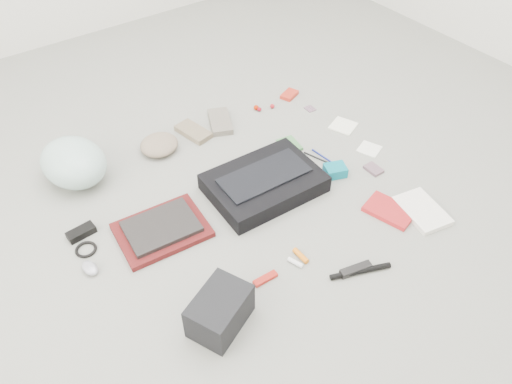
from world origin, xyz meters
TOP-DOWN VIEW (x-y plane):
  - ground_plane at (0.00, 0.00)m, footprint 4.00×4.00m
  - messenger_bag at (0.07, 0.03)m, footprint 0.52×0.38m
  - bag_flap at (0.07, 0.03)m, footprint 0.42×0.20m
  - laptop_sleeve at (-0.44, 0.08)m, footprint 0.39×0.31m
  - laptop at (-0.44, 0.08)m, footprint 0.31×0.24m
  - bike_helmet at (-0.60, 0.61)m, footprint 0.35×0.40m
  - beanie at (-0.18, 0.58)m, footprint 0.26×0.25m
  - mitten_left at (0.02, 0.59)m, footprint 0.14×0.21m
  - mitten_right at (0.18, 0.58)m, footprint 0.19×0.24m
  - power_brick at (-0.72, 0.26)m, footprint 0.12×0.06m
  - cable_coil at (-0.74, 0.17)m, footprint 0.12×0.12m
  - mouse at (-0.77, 0.06)m, footprint 0.06×0.09m
  - camera_bag at (-0.47, -0.44)m, footprint 0.27×0.24m
  - multitool at (-0.23, -0.38)m, footprint 0.10×0.03m
  - toiletry_tube_white at (-0.09, -0.39)m, footprint 0.04×0.07m
  - toiletry_tube_orange at (-0.05, -0.38)m, footprint 0.02×0.08m
  - u_lock at (0.08, -0.56)m, footprint 0.14×0.06m
  - bike_pump at (0.09, -0.58)m, footprint 0.24×0.11m
  - book_red at (0.43, -0.41)m, footprint 0.19×0.24m
  - book_white at (0.55, -0.50)m, footprint 0.20×0.26m
  - notepad at (0.37, 0.22)m, footprint 0.11×0.13m
  - pen_blue at (0.35, 0.04)m, footprint 0.02×0.16m
  - pen_black at (0.42, 0.06)m, footprint 0.05×0.14m
  - pen_navy at (0.45, 0.04)m, footprint 0.02×0.16m
  - accordion_wallet at (0.41, -0.08)m, footprint 0.12×0.11m
  - card_deck at (0.58, -0.17)m, footprint 0.06×0.09m
  - napkin_top at (0.71, 0.18)m, footprint 0.16×0.16m
  - napkin_bottom at (0.68, -0.04)m, footprint 0.13×0.13m
  - lollipop_a at (0.42, 0.58)m, footprint 0.04×0.04m
  - lollipop_b at (0.43, 0.56)m, footprint 0.03×0.03m
  - lollipop_c at (0.50, 0.54)m, footprint 0.03×0.03m
  - altoids_tin at (0.66, 0.57)m, footprint 0.12×0.10m
  - stamp_sheet at (0.67, 0.41)m, footprint 0.05×0.06m

SIDE VIEW (x-z plane):
  - ground_plane at x=0.00m, z-range 0.00..0.00m
  - stamp_sheet at x=0.67m, z-range 0.00..0.00m
  - napkin_bottom at x=0.68m, z-range 0.00..0.01m
  - napkin_top at x=0.71m, z-range 0.00..0.01m
  - pen_black at x=0.42m, z-range 0.00..0.01m
  - pen_navy at x=0.45m, z-range 0.00..0.01m
  - pen_blue at x=0.35m, z-range 0.00..0.01m
  - cable_coil at x=-0.74m, z-range 0.00..0.01m
  - notepad at x=0.37m, z-range 0.00..0.01m
  - multitool at x=-0.23m, z-range 0.00..0.02m
  - card_deck at x=0.58m, z-range 0.00..0.02m
  - toiletry_tube_white at x=-0.09m, z-range 0.00..0.02m
  - book_red at x=0.43m, z-range 0.00..0.02m
  - altoids_tin at x=0.66m, z-range 0.00..0.02m
  - toiletry_tube_orange at x=-0.05m, z-range 0.00..0.02m
  - bike_pump at x=0.09m, z-range 0.00..0.02m
  - lollipop_b at x=0.43m, z-range 0.00..0.02m
  - book_white at x=0.55m, z-range 0.00..0.02m
  - laptop_sleeve at x=-0.44m, z-range 0.00..0.03m
  - lollipop_c at x=0.50m, z-range 0.00..0.03m
  - u_lock at x=0.08m, z-range 0.00..0.03m
  - lollipop_a at x=0.42m, z-range 0.00..0.03m
  - mitten_left at x=0.02m, z-range 0.00..0.03m
  - power_brick at x=-0.72m, z-range 0.00..0.03m
  - mitten_right at x=0.18m, z-range 0.00..0.03m
  - mouse at x=-0.77m, z-range 0.00..0.03m
  - accordion_wallet at x=0.41m, z-range 0.00..0.05m
  - beanie at x=-0.18m, z-range 0.00..0.07m
  - laptop at x=-0.44m, z-range 0.03..0.05m
  - messenger_bag at x=0.07m, z-range 0.00..0.08m
  - camera_bag at x=-0.47m, z-range 0.00..0.15m
  - bag_flap at x=0.07m, z-range 0.08..0.09m
  - bike_helmet at x=-0.60m, z-range 0.00..0.21m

